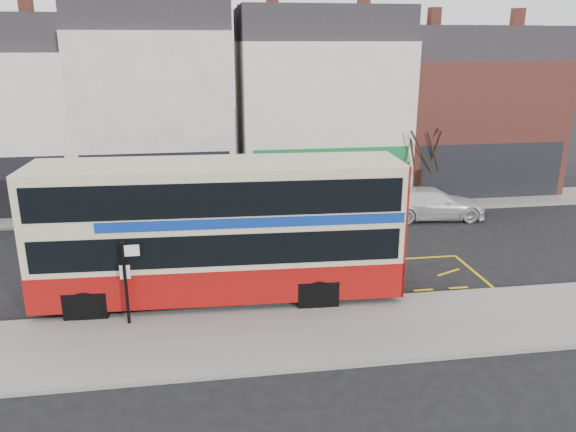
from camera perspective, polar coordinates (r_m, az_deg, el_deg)
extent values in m
plane|color=black|center=(19.42, 1.47, -8.61)|extent=(120.00, 120.00, 0.00)
cube|color=gray|center=(17.38, 2.83, -11.65)|extent=(40.00, 4.00, 0.15)
cube|color=gray|center=(19.05, 1.67, -8.89)|extent=(40.00, 0.15, 0.15)
cube|color=gray|center=(29.58, -2.25, 0.75)|extent=(50.00, 3.00, 0.15)
cube|color=white|center=(34.12, -26.55, 7.93)|extent=(8.00, 8.00, 8.00)
cube|color=#95463B|center=(32.35, -25.08, 18.80)|extent=(0.60, 0.60, 1.20)
cube|color=white|center=(32.53, -12.98, 9.81)|extent=(8.00, 8.00, 9.00)
cube|color=#28262B|center=(32.32, -13.66, 19.34)|extent=(8.00, 7.20, 1.80)
cube|color=black|center=(29.14, -13.11, 3.16)|extent=(7.36, 0.06, 3.20)
cube|color=black|center=(29.20, -13.09, 2.79)|extent=(5.60, 0.04, 2.00)
cube|color=white|center=(33.14, 2.98, 9.91)|extent=(9.00, 8.00, 8.50)
cube|color=#28262B|center=(32.88, 3.13, 18.85)|extent=(9.00, 7.20, 1.80)
cube|color=#157A37|center=(29.78, 4.43, 3.87)|extent=(8.28, 0.06, 3.20)
cube|color=black|center=(29.85, 4.41, 3.50)|extent=(6.30, 0.04, 2.00)
cube|color=#95463B|center=(36.09, 17.29, 8.97)|extent=(9.00, 8.00, 7.50)
cube|color=#28262B|center=(35.78, 17.97, 16.35)|extent=(9.00, 7.20, 1.80)
cube|color=#95463B|center=(33.79, 14.63, 18.82)|extent=(0.60, 0.60, 1.20)
cube|color=#95463B|center=(35.97, 22.28, 18.01)|extent=(0.60, 0.60, 1.20)
cube|color=black|center=(32.97, 19.90, 4.19)|extent=(8.28, 0.06, 3.20)
cube|color=black|center=(33.03, 19.85, 3.86)|extent=(6.30, 0.04, 2.00)
cube|color=beige|center=(18.75, -7.00, -1.19)|extent=(12.04, 3.16, 4.40)
cube|color=#950D0C|center=(19.31, -6.83, -5.70)|extent=(12.08, 3.20, 1.19)
cube|color=#950D0C|center=(19.59, 10.68, -0.55)|extent=(0.16, 2.75, 4.40)
cube|color=black|center=(18.85, -6.96, -2.05)|extent=(11.56, 3.20, 1.03)
cube|color=black|center=(18.37, -7.15, 2.75)|extent=(11.56, 3.20, 1.09)
cube|color=#0D3195|center=(18.59, -3.72, 0.59)|extent=(9.65, 3.12, 0.33)
cube|color=black|center=(19.93, -24.33, -3.26)|extent=(0.15, 2.50, 1.74)
cube|color=black|center=(19.40, -25.02, 2.01)|extent=(0.15, 2.50, 1.09)
cube|color=black|center=(19.62, -24.67, -0.43)|extent=(0.12, 1.90, 0.38)
cube|color=beige|center=(18.19, -7.24, 5.23)|extent=(12.03, 3.05, 0.13)
cylinder|color=black|center=(18.90, -19.87, -8.64)|extent=(1.10, 0.34, 1.09)
cylinder|color=black|center=(21.11, -18.41, -5.74)|extent=(1.10, 0.34, 1.09)
cylinder|color=black|center=(18.58, 3.07, -8.02)|extent=(1.10, 0.34, 1.09)
cylinder|color=black|center=(20.82, 1.95, -5.13)|extent=(1.10, 0.34, 1.09)
cube|color=black|center=(17.80, -16.16, -6.61)|extent=(0.09, 0.09, 2.65)
cube|color=white|center=(17.38, -15.58, -3.38)|extent=(0.48, 0.04, 0.39)
cube|color=white|center=(17.71, -16.23, -5.50)|extent=(0.31, 0.03, 0.44)
imported|color=#B8B9BD|center=(28.60, -20.62, 0.28)|extent=(4.08, 2.11, 1.33)
imported|color=#37383D|center=(28.01, -3.98, 1.25)|extent=(4.73, 1.84, 1.53)
imported|color=white|center=(28.94, 14.41, 1.25)|extent=(5.41, 2.57, 1.52)
cylinder|color=#301E15|center=(31.09, 13.33, 2.82)|extent=(0.24, 0.24, 1.93)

